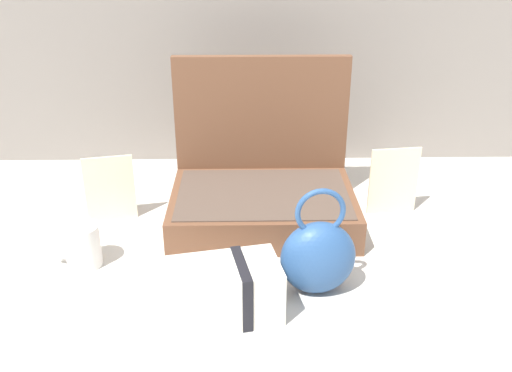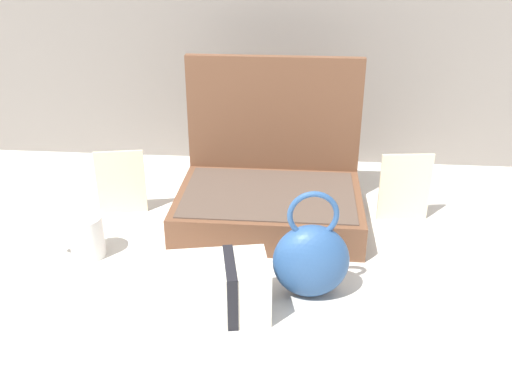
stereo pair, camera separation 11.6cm
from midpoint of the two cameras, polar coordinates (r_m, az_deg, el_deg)
ground_plane at (r=1.33m, az=1.71°, el=-6.38°), size 6.00×6.00×0.00m
open_suitcase at (r=1.43m, az=3.75°, el=-0.26°), size 0.46×0.34×0.39m
teal_pouch_handbag at (r=1.15m, az=8.50°, el=-7.39°), size 0.16×0.11×0.24m
cream_toiletry_bag at (r=1.10m, az=-1.44°, el=-10.39°), size 0.24×0.16×0.12m
coffee_mug at (r=1.32m, az=-14.46°, el=-5.04°), size 0.12×0.08×0.10m
info_card_left at (r=1.48m, az=16.98°, el=-0.19°), size 0.13×0.02×0.18m
poster_card_right at (r=1.48m, az=-11.31°, el=0.30°), size 0.12×0.03×0.17m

